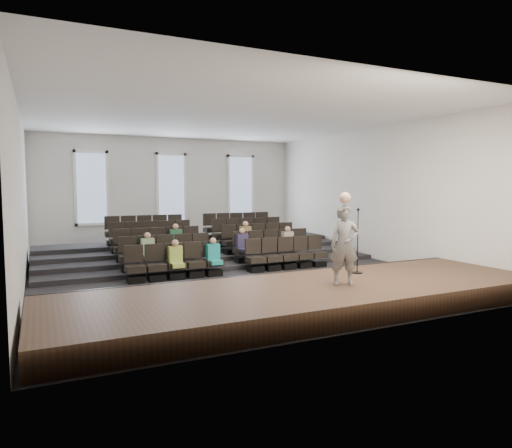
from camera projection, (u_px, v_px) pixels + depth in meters
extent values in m
plane|color=black|center=(228.00, 271.00, 15.06)|extent=(14.00, 14.00, 0.00)
cube|color=white|center=(227.00, 117.00, 14.64)|extent=(12.00, 14.00, 0.02)
cube|color=silver|center=(171.00, 192.00, 21.17)|extent=(12.00, 0.04, 5.00)
cube|color=silver|center=(368.00, 201.00, 8.53)|extent=(12.00, 0.04, 5.00)
cube|color=silver|center=(20.00, 197.00, 12.27)|extent=(0.04, 14.00, 5.00)
cube|color=silver|center=(374.00, 194.00, 17.43)|extent=(0.04, 14.00, 5.00)
cube|color=#402B1B|center=(311.00, 297.00, 10.45)|extent=(11.80, 3.60, 0.50)
cube|color=black|center=(275.00, 282.00, 12.04)|extent=(11.80, 0.06, 0.52)
cube|color=black|center=(205.00, 258.00, 17.14)|extent=(11.80, 4.80, 0.15)
cube|color=black|center=(200.00, 254.00, 17.61)|extent=(11.80, 3.75, 0.30)
cube|color=black|center=(196.00, 251.00, 18.07)|extent=(11.80, 2.70, 0.45)
cube|color=black|center=(192.00, 247.00, 18.54)|extent=(11.80, 1.65, 0.60)
cube|color=black|center=(135.00, 279.00, 13.17)|extent=(0.47, 0.43, 0.20)
cube|color=black|center=(135.00, 269.00, 13.14)|extent=(0.55, 0.50, 0.19)
cube|color=black|center=(133.00, 254.00, 13.30)|extent=(0.55, 0.08, 0.50)
cube|color=black|center=(156.00, 277.00, 13.43)|extent=(0.47, 0.43, 0.20)
cube|color=black|center=(156.00, 267.00, 13.40)|extent=(0.55, 0.50, 0.19)
cube|color=black|center=(154.00, 252.00, 13.56)|extent=(0.55, 0.08, 0.50)
cube|color=black|center=(176.00, 276.00, 13.68)|extent=(0.47, 0.43, 0.20)
cube|color=black|center=(176.00, 265.00, 13.66)|extent=(0.55, 0.50, 0.19)
cube|color=black|center=(174.00, 251.00, 13.81)|extent=(0.55, 0.08, 0.50)
cube|color=black|center=(195.00, 274.00, 13.94)|extent=(0.47, 0.43, 0.20)
cube|color=black|center=(195.00, 264.00, 13.92)|extent=(0.55, 0.50, 0.19)
cube|color=black|center=(193.00, 250.00, 14.07)|extent=(0.55, 0.08, 0.50)
cube|color=black|center=(214.00, 272.00, 14.20)|extent=(0.47, 0.43, 0.20)
cube|color=black|center=(214.00, 263.00, 14.17)|extent=(0.55, 0.50, 0.19)
cube|color=black|center=(211.00, 249.00, 14.33)|extent=(0.55, 0.08, 0.50)
cube|color=black|center=(256.00, 269.00, 14.82)|extent=(0.47, 0.43, 0.20)
cube|color=black|center=(256.00, 259.00, 14.79)|extent=(0.55, 0.50, 0.19)
cube|color=black|center=(253.00, 246.00, 14.95)|extent=(0.55, 0.08, 0.50)
cube|color=black|center=(272.00, 267.00, 15.08)|extent=(0.47, 0.43, 0.20)
cube|color=black|center=(272.00, 258.00, 15.05)|extent=(0.55, 0.50, 0.19)
cube|color=black|center=(269.00, 245.00, 15.21)|extent=(0.55, 0.08, 0.50)
cube|color=black|center=(288.00, 266.00, 15.33)|extent=(0.47, 0.43, 0.20)
cube|color=black|center=(288.00, 257.00, 15.31)|extent=(0.55, 0.50, 0.19)
cube|color=black|center=(285.00, 244.00, 15.46)|extent=(0.55, 0.08, 0.50)
cube|color=black|center=(303.00, 265.00, 15.59)|extent=(0.47, 0.43, 0.20)
cube|color=black|center=(303.00, 256.00, 15.57)|extent=(0.55, 0.50, 0.19)
cube|color=black|center=(300.00, 243.00, 15.72)|extent=(0.55, 0.08, 0.50)
cube|color=black|center=(318.00, 263.00, 15.85)|extent=(0.47, 0.43, 0.20)
cube|color=black|center=(318.00, 255.00, 15.82)|extent=(0.55, 0.50, 0.19)
cube|color=black|center=(315.00, 242.00, 15.98)|extent=(0.55, 0.08, 0.50)
cube|color=black|center=(129.00, 268.00, 14.10)|extent=(0.47, 0.43, 0.20)
cube|color=black|center=(129.00, 258.00, 14.08)|extent=(0.55, 0.50, 0.19)
cube|color=black|center=(127.00, 244.00, 14.23)|extent=(0.55, 0.08, 0.50)
cube|color=black|center=(148.00, 267.00, 14.36)|extent=(0.47, 0.43, 0.20)
cube|color=black|center=(148.00, 257.00, 14.33)|extent=(0.55, 0.50, 0.19)
cube|color=black|center=(146.00, 243.00, 14.49)|extent=(0.55, 0.08, 0.50)
cube|color=black|center=(167.00, 265.00, 14.62)|extent=(0.47, 0.43, 0.20)
cube|color=black|center=(167.00, 256.00, 14.59)|extent=(0.55, 0.50, 0.19)
cube|color=black|center=(165.00, 242.00, 14.75)|extent=(0.55, 0.08, 0.50)
cube|color=black|center=(185.00, 264.00, 14.87)|extent=(0.47, 0.43, 0.20)
cube|color=black|center=(185.00, 255.00, 14.85)|extent=(0.55, 0.50, 0.19)
cube|color=black|center=(183.00, 241.00, 15.00)|extent=(0.55, 0.08, 0.50)
cube|color=black|center=(203.00, 263.00, 15.13)|extent=(0.47, 0.43, 0.20)
cube|color=black|center=(203.00, 253.00, 15.10)|extent=(0.55, 0.50, 0.19)
cube|color=black|center=(200.00, 240.00, 15.26)|extent=(0.55, 0.08, 0.50)
cube|color=black|center=(243.00, 260.00, 15.75)|extent=(0.47, 0.43, 0.20)
cube|color=black|center=(243.00, 251.00, 15.73)|extent=(0.55, 0.50, 0.19)
cube|color=black|center=(240.00, 238.00, 15.88)|extent=(0.55, 0.08, 0.50)
cube|color=black|center=(258.00, 258.00, 16.01)|extent=(0.47, 0.43, 0.20)
cube|color=black|center=(258.00, 250.00, 15.98)|extent=(0.55, 0.50, 0.19)
cube|color=black|center=(256.00, 237.00, 16.14)|extent=(0.55, 0.08, 0.50)
cube|color=black|center=(273.00, 257.00, 16.27)|extent=(0.47, 0.43, 0.20)
cube|color=black|center=(273.00, 249.00, 16.24)|extent=(0.55, 0.50, 0.19)
cube|color=black|center=(271.00, 237.00, 16.40)|extent=(0.55, 0.08, 0.50)
cube|color=black|center=(288.00, 256.00, 16.52)|extent=(0.47, 0.43, 0.20)
cube|color=black|center=(288.00, 248.00, 16.50)|extent=(0.55, 0.50, 0.19)
cube|color=black|center=(285.00, 236.00, 16.65)|extent=(0.55, 0.08, 0.50)
cube|color=black|center=(302.00, 255.00, 16.78)|extent=(0.47, 0.43, 0.20)
cube|color=black|center=(302.00, 247.00, 16.76)|extent=(0.55, 0.50, 0.19)
cube|color=black|center=(299.00, 235.00, 16.91)|extent=(0.55, 0.08, 0.50)
cube|color=black|center=(123.00, 259.00, 15.03)|extent=(0.47, 0.42, 0.20)
cube|color=black|center=(123.00, 249.00, 15.01)|extent=(0.55, 0.50, 0.19)
cube|color=black|center=(121.00, 236.00, 15.16)|extent=(0.55, 0.08, 0.50)
cube|color=black|center=(141.00, 257.00, 15.29)|extent=(0.47, 0.42, 0.20)
cube|color=black|center=(141.00, 248.00, 15.27)|extent=(0.55, 0.50, 0.19)
cube|color=black|center=(140.00, 235.00, 15.42)|extent=(0.55, 0.08, 0.50)
cube|color=black|center=(159.00, 256.00, 15.55)|extent=(0.47, 0.42, 0.20)
cube|color=black|center=(159.00, 247.00, 15.52)|extent=(0.55, 0.50, 0.19)
cube|color=black|center=(157.00, 235.00, 15.68)|extent=(0.55, 0.08, 0.50)
cube|color=black|center=(176.00, 255.00, 15.81)|extent=(0.47, 0.42, 0.20)
cube|color=black|center=(176.00, 246.00, 15.78)|extent=(0.55, 0.50, 0.19)
cube|color=black|center=(174.00, 234.00, 15.93)|extent=(0.55, 0.08, 0.50)
cube|color=black|center=(193.00, 254.00, 16.06)|extent=(0.47, 0.42, 0.20)
cube|color=black|center=(193.00, 245.00, 16.04)|extent=(0.55, 0.50, 0.19)
cube|color=black|center=(191.00, 233.00, 16.19)|extent=(0.55, 0.08, 0.50)
cube|color=black|center=(231.00, 251.00, 16.68)|extent=(0.47, 0.42, 0.20)
cube|color=black|center=(231.00, 243.00, 16.66)|extent=(0.55, 0.50, 0.19)
cube|color=black|center=(229.00, 231.00, 16.81)|extent=(0.55, 0.08, 0.50)
cube|color=black|center=(246.00, 250.00, 16.94)|extent=(0.47, 0.42, 0.20)
cube|color=black|center=(246.00, 242.00, 16.92)|extent=(0.55, 0.50, 0.19)
cube|color=black|center=(244.00, 231.00, 17.07)|extent=(0.55, 0.08, 0.50)
cube|color=black|center=(260.00, 249.00, 17.20)|extent=(0.47, 0.42, 0.20)
cube|color=black|center=(260.00, 241.00, 17.17)|extent=(0.55, 0.50, 0.19)
cube|color=black|center=(258.00, 230.00, 17.33)|extent=(0.55, 0.08, 0.50)
cube|color=black|center=(274.00, 248.00, 17.46)|extent=(0.47, 0.42, 0.20)
cube|color=black|center=(274.00, 240.00, 17.43)|extent=(0.55, 0.50, 0.19)
cube|color=black|center=(272.00, 229.00, 17.59)|extent=(0.55, 0.08, 0.50)
cube|color=black|center=(288.00, 248.00, 17.71)|extent=(0.47, 0.42, 0.20)
cube|color=black|center=(288.00, 240.00, 17.69)|extent=(0.55, 0.50, 0.19)
cube|color=black|center=(286.00, 229.00, 17.84)|extent=(0.55, 0.08, 0.50)
cube|color=black|center=(118.00, 250.00, 15.97)|extent=(0.47, 0.42, 0.20)
cube|color=black|center=(118.00, 241.00, 15.94)|extent=(0.55, 0.50, 0.19)
cube|color=black|center=(116.00, 229.00, 16.09)|extent=(0.55, 0.08, 0.50)
cube|color=black|center=(135.00, 249.00, 16.22)|extent=(0.47, 0.42, 0.20)
cube|color=black|center=(135.00, 240.00, 16.20)|extent=(0.55, 0.50, 0.19)
cube|color=black|center=(134.00, 228.00, 16.35)|extent=(0.55, 0.08, 0.50)
cube|color=black|center=(152.00, 248.00, 16.48)|extent=(0.47, 0.42, 0.20)
cube|color=black|center=(152.00, 240.00, 16.45)|extent=(0.55, 0.50, 0.19)
cube|color=black|center=(150.00, 228.00, 16.61)|extent=(0.55, 0.08, 0.50)
cube|color=black|center=(168.00, 247.00, 16.74)|extent=(0.47, 0.42, 0.20)
cube|color=black|center=(168.00, 239.00, 16.71)|extent=(0.55, 0.50, 0.19)
cube|color=black|center=(167.00, 227.00, 16.87)|extent=(0.55, 0.08, 0.50)
cube|color=black|center=(184.00, 246.00, 16.99)|extent=(0.47, 0.42, 0.20)
cube|color=black|center=(184.00, 238.00, 16.97)|extent=(0.55, 0.50, 0.19)
cube|color=black|center=(182.00, 226.00, 17.12)|extent=(0.55, 0.08, 0.50)
cube|color=black|center=(221.00, 244.00, 17.62)|extent=(0.47, 0.42, 0.20)
cube|color=black|center=(221.00, 236.00, 17.59)|extent=(0.55, 0.50, 0.19)
cube|color=black|center=(219.00, 225.00, 17.75)|extent=(0.55, 0.08, 0.50)
cube|color=black|center=(235.00, 243.00, 17.87)|extent=(0.47, 0.42, 0.20)
cube|color=black|center=(235.00, 235.00, 17.85)|extent=(0.55, 0.50, 0.19)
cube|color=black|center=(233.00, 225.00, 18.00)|extent=(0.55, 0.08, 0.50)
cube|color=black|center=(249.00, 242.00, 18.13)|extent=(0.47, 0.42, 0.20)
cube|color=black|center=(249.00, 235.00, 18.11)|extent=(0.55, 0.50, 0.19)
cube|color=black|center=(247.00, 224.00, 18.26)|extent=(0.55, 0.08, 0.50)
cube|color=black|center=(262.00, 242.00, 18.39)|extent=(0.47, 0.42, 0.20)
cube|color=black|center=(262.00, 234.00, 18.36)|extent=(0.55, 0.50, 0.19)
cube|color=black|center=(260.00, 223.00, 18.52)|extent=(0.55, 0.08, 0.50)
cube|color=black|center=(275.00, 241.00, 18.65)|extent=(0.47, 0.42, 0.20)
cube|color=black|center=(275.00, 233.00, 18.62)|extent=(0.55, 0.50, 0.19)
cube|color=black|center=(273.00, 223.00, 18.77)|extent=(0.55, 0.08, 0.50)
cube|color=black|center=(113.00, 242.00, 16.90)|extent=(0.47, 0.42, 0.20)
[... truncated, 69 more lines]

